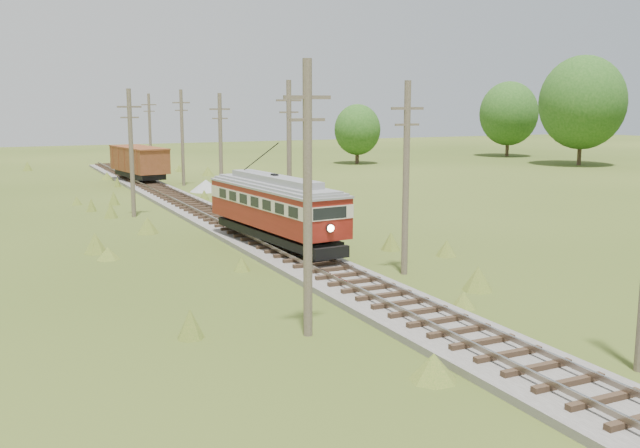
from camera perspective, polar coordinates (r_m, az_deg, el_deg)
railbed_main at (r=45.42m, az=-7.64°, el=0.12°), size 3.60×96.00×0.57m
streetcar at (r=37.06m, az=-3.63°, el=1.56°), size 3.61×11.29×5.11m
gondola at (r=70.61m, az=-14.27°, el=4.90°), size 4.14×9.31×2.99m
gravel_pile at (r=63.19m, az=-8.98°, el=3.02°), size 2.88×3.05×1.05m
utility_pole_r_2 at (r=31.75m, az=6.90°, el=3.79°), size 1.60×0.30×8.60m
utility_pole_r_3 at (r=43.20m, az=-2.48°, el=5.64°), size 1.60×0.30×9.00m
utility_pole_r_4 at (r=55.34m, az=-7.95°, el=6.11°), size 1.60×0.30×8.40m
utility_pole_r_5 at (r=67.93m, az=-10.96°, el=6.87°), size 1.60×0.30×8.90m
utility_pole_r_6 at (r=80.53m, az=-13.44°, el=7.11°), size 1.60×0.30×8.70m
utility_pole_l_a at (r=22.92m, az=-1.00°, el=2.15°), size 1.60×0.30×9.00m
utility_pole_l_b at (r=49.64m, az=-14.86°, el=5.61°), size 1.60×0.30×8.60m
tree_right_4 at (r=94.95m, az=20.26°, el=9.10°), size 10.50×10.50×13.53m
tree_right_5 at (r=108.09m, az=14.86°, el=8.54°), size 8.40×8.40×10.82m
tree_mid_b at (r=91.77m, az=3.01°, el=7.54°), size 5.88×5.88×7.57m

